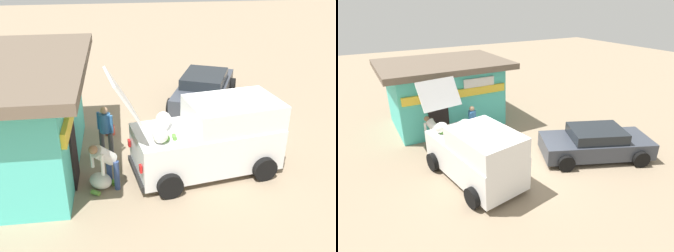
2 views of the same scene
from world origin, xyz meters
TOP-DOWN VIEW (x-y plane):
  - ground_plane at (0.00, 0.00)m, footprint 60.00×60.00m
  - storefront_bar at (-1.08, 5.56)m, footprint 6.02×4.51m
  - delivery_van at (-1.84, 0.08)m, footprint 2.65×4.78m
  - parked_sedan at (2.97, -0.79)m, footprint 4.63×3.37m
  - vendor_standing at (-0.72, 3.00)m, footprint 0.48×0.48m
  - customer_bending at (-2.47, 2.97)m, footprint 0.71×0.74m
  - unloaded_banana_pile at (-2.36, 3.14)m, footprint 0.81×0.83m
  - paint_bucket at (0.68, 2.92)m, footprint 0.33×0.33m

SIDE VIEW (x-z plane):
  - ground_plane at x=0.00m, z-range 0.00..0.00m
  - paint_bucket at x=0.68m, z-range 0.00..0.31m
  - unloaded_banana_pile at x=-2.36m, z-range -0.01..0.40m
  - parked_sedan at x=2.97m, z-range -0.02..1.20m
  - customer_bending at x=-2.47m, z-range 0.16..1.60m
  - vendor_standing at x=-0.72m, z-range 0.13..1.74m
  - delivery_van at x=-1.84m, z-range -0.52..2.55m
  - storefront_bar at x=-1.08m, z-range 0.06..3.21m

